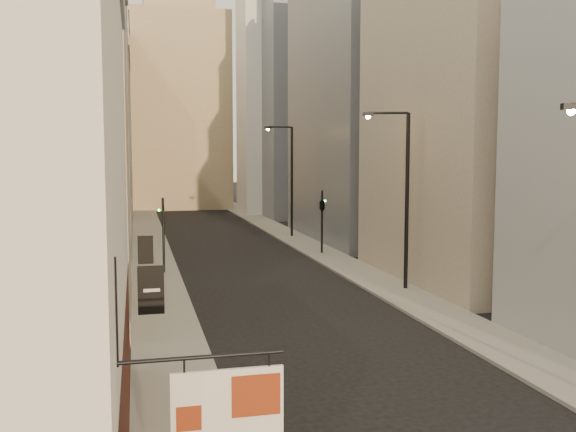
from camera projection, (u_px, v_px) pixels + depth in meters
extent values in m
cube|color=gray|center=(149.00, 238.00, 59.77)|extent=(3.00, 140.00, 0.15)
cube|color=gray|center=(285.00, 234.00, 62.79)|extent=(3.00, 140.00, 0.15)
cylinder|color=black|center=(199.00, 357.00, 8.88)|extent=(2.40, 0.06, 0.06)
cube|color=beige|center=(228.00, 407.00, 9.04)|extent=(1.60, 0.06, 1.10)
cube|color=maroon|center=(256.00, 394.00, 9.12)|extent=(0.70, 0.10, 0.60)
cube|color=maroon|center=(189.00, 418.00, 8.92)|extent=(0.35, 0.10, 0.35)
cube|color=black|center=(151.00, 290.00, 19.56)|extent=(0.80, 0.08, 1.50)
cube|color=black|center=(145.00, 250.00, 29.26)|extent=(0.70, 0.08, 1.30)
cube|color=gray|center=(39.00, 149.00, 29.68)|extent=(8.00, 12.00, 16.00)
cube|color=#9C9CA1|center=(71.00, 123.00, 44.98)|extent=(8.00, 16.00, 20.00)
cube|color=tan|center=(89.00, 147.00, 62.55)|extent=(8.00, 18.00, 17.00)
cube|color=gray|center=(99.00, 122.00, 81.59)|extent=(8.00, 20.00, 24.00)
cube|color=gray|center=(467.00, 118.00, 38.92)|extent=(8.00, 16.00, 20.00)
cube|color=gray|center=(356.00, 97.00, 58.01)|extent=(8.00, 20.00, 26.00)
cube|color=gray|center=(329.00, 25.00, 85.38)|extent=(20.00, 22.00, 50.00)
cube|color=tan|center=(179.00, 113.00, 95.57)|extent=(14.00, 14.00, 28.00)
cube|color=silver|center=(271.00, 85.00, 84.28)|extent=(8.00, 8.00, 34.00)
cube|color=black|center=(571.00, 107.00, 18.28)|extent=(0.59, 0.31, 0.18)
sphere|color=#F7A53D|center=(571.00, 111.00, 18.29)|extent=(0.24, 0.24, 0.24)
cylinder|color=black|center=(407.00, 203.00, 36.19)|extent=(0.22, 0.22, 10.07)
cylinder|color=black|center=(388.00, 113.00, 35.79)|extent=(2.18, 0.79, 0.13)
cube|color=black|center=(368.00, 114.00, 35.87)|extent=(0.66, 0.42, 0.20)
sphere|color=#F7A53D|center=(368.00, 117.00, 35.88)|extent=(0.27, 0.27, 0.27)
cylinder|color=black|center=(292.00, 183.00, 60.03)|extent=(0.23, 0.23, 10.33)
cylinder|color=black|center=(280.00, 127.00, 59.21)|extent=(2.30, 0.28, 0.14)
cube|color=black|center=(268.00, 127.00, 58.88)|extent=(0.65, 0.29, 0.21)
sphere|color=#F7A53D|center=(268.00, 129.00, 58.90)|extent=(0.28, 0.28, 0.28)
cylinder|color=black|center=(163.00, 236.00, 41.37)|extent=(0.16, 0.16, 5.00)
imported|color=black|center=(163.00, 210.00, 41.21)|extent=(0.46, 0.46, 1.09)
sphere|color=#19E533|center=(159.00, 210.00, 41.16)|extent=(0.16, 0.16, 0.16)
cylinder|color=black|center=(322.00, 223.00, 49.81)|extent=(0.16, 0.16, 5.00)
imported|color=black|center=(322.00, 201.00, 49.65)|extent=(0.74, 0.74, 1.56)
sphere|color=#19E533|center=(325.00, 201.00, 49.70)|extent=(0.16, 0.16, 0.16)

